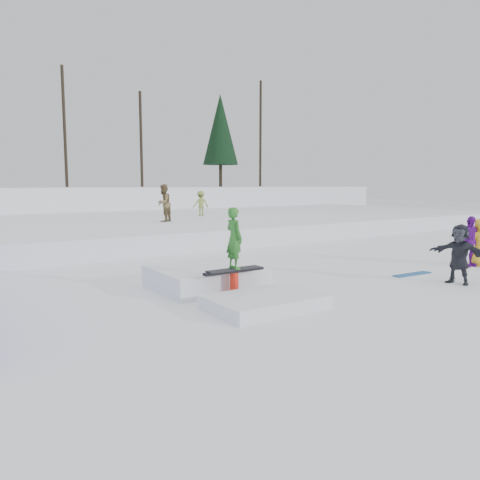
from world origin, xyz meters
TOP-DOWN VIEW (x-y plane):
  - ground at (0.00, 0.00)m, footprint 120.00×120.00m
  - snow_berm at (0.00, 30.00)m, footprint 60.00×14.00m
  - snow_midrise at (0.00, 16.00)m, footprint 50.00×18.00m
  - treeline at (6.18, 28.28)m, footprint 40.24×4.22m
  - walker_olive at (3.07, 12.46)m, footprint 1.13×1.09m
  - walker_ygreen at (6.67, 15.15)m, footprint 1.00×0.67m
  - spectator_purple at (7.76, -0.46)m, footprint 1.02×0.64m
  - spectator_yellow at (8.14, -0.60)m, footprint 0.83×0.62m
  - spectator_dark at (4.96, -1.77)m, footprint 0.70×1.54m
  - loose_board_teal at (5.02, -0.33)m, footprint 1.41×0.35m
  - jib_rail_feature at (-0.83, 0.86)m, footprint 2.60×4.40m

SIDE VIEW (x-z plane):
  - ground at x=0.00m, z-range 0.00..0.00m
  - loose_board_teal at x=5.02m, z-range 0.00..0.03m
  - jib_rail_feature at x=-0.83m, z-range -0.75..1.36m
  - snow_midrise at x=0.00m, z-range 0.00..0.80m
  - spectator_yellow at x=8.14m, z-range 0.00..1.55m
  - spectator_dark at x=4.96m, z-range 0.00..1.60m
  - spectator_purple at x=7.76m, z-range 0.00..1.62m
  - snow_berm at x=0.00m, z-range 0.00..2.40m
  - walker_ygreen at x=6.67m, z-range 0.80..2.25m
  - walker_olive at x=3.07m, z-range 0.80..2.63m
  - treeline at x=6.18m, z-range 2.20..12.70m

